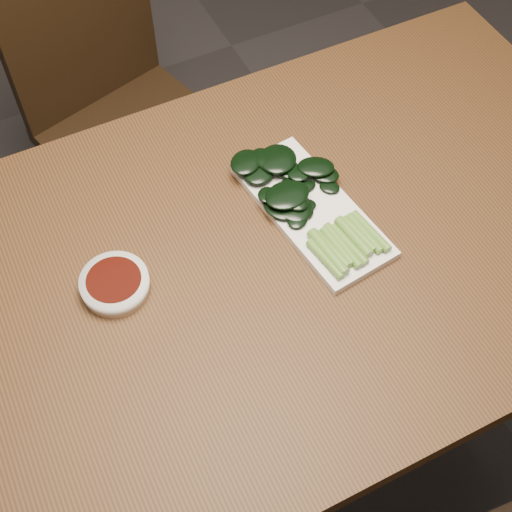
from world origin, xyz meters
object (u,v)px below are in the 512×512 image
object	(u,v)px
table	(259,280)
serving_plate	(312,211)
sauce_bowl	(115,284)
gai_lan	(298,196)
chair_far	(118,108)

from	to	relation	value
table	serving_plate	xyz separation A→B (m)	(0.12, 0.04, 0.08)
sauce_bowl	gai_lan	xyz separation A→B (m)	(0.34, 0.02, 0.01)
chair_far	serving_plate	size ratio (longest dim) A/B	2.77
sauce_bowl	gai_lan	distance (m)	0.34
sauce_bowl	gai_lan	bearing A→B (deg)	3.52
chair_far	sauce_bowl	world-z (taller)	chair_far
serving_plate	gai_lan	size ratio (longest dim) A/B	1.02
table	sauce_bowl	distance (m)	0.25
chair_far	gai_lan	bearing A→B (deg)	-93.79
chair_far	sauce_bowl	xyz separation A→B (m)	(-0.20, -0.66, 0.28)
chair_far	sauce_bowl	size ratio (longest dim) A/B	8.17
gai_lan	serving_plate	bearing A→B (deg)	-60.59
table	serving_plate	world-z (taller)	serving_plate
chair_far	serving_plate	distance (m)	0.73
sauce_bowl	serving_plate	world-z (taller)	sauce_bowl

